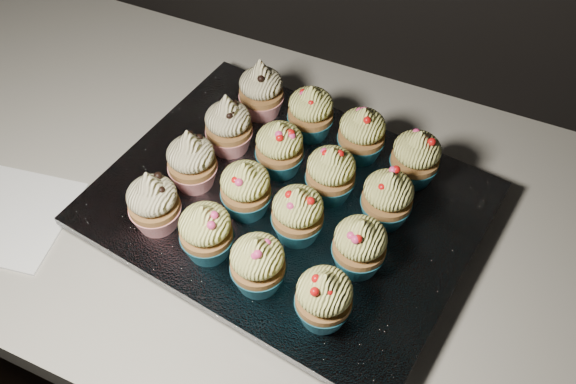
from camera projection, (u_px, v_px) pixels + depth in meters
name	position (u px, v px, depth m)	size (l,w,h in m)	color
cabinet	(317.00, 372.00, 1.20)	(2.40, 0.60, 0.86)	black
worktop	(329.00, 230.00, 0.85)	(2.44, 0.64, 0.04)	beige
napkin	(11.00, 216.00, 0.84)	(0.15, 0.15, 0.00)	white
baking_tray	(288.00, 211.00, 0.83)	(0.43, 0.32, 0.02)	black
foil_lining	(288.00, 203.00, 0.82)	(0.46, 0.36, 0.01)	silver
cupcake_0	(153.00, 202.00, 0.76)	(0.06, 0.06, 0.10)	red
cupcake_1	(206.00, 232.00, 0.73)	(0.06, 0.06, 0.08)	#185D73
cupcake_2	(258.00, 264.00, 0.71)	(0.06, 0.06, 0.08)	#185D73
cupcake_3	(324.00, 298.00, 0.68)	(0.06, 0.06, 0.08)	#185D73
cupcake_4	(192.00, 161.00, 0.80)	(0.06, 0.06, 0.10)	red
cupcake_5	(246.00, 189.00, 0.78)	(0.06, 0.06, 0.08)	#185D73
cupcake_6	(298.00, 214.00, 0.75)	(0.06, 0.06, 0.08)	#185D73
cupcake_7	(360.00, 246.00, 0.72)	(0.06, 0.06, 0.08)	#185D73
cupcake_8	(228.00, 126.00, 0.84)	(0.06, 0.06, 0.10)	red
cupcake_9	(280.00, 148.00, 0.82)	(0.06, 0.06, 0.08)	#185D73
cupcake_10	(331.00, 174.00, 0.79)	(0.06, 0.06, 0.08)	#185D73
cupcake_11	(387.00, 198.00, 0.77)	(0.06, 0.06, 0.08)	#185D73
cupcake_12	(261.00, 90.00, 0.89)	(0.06, 0.06, 0.10)	red
cupcake_13	(311.00, 112.00, 0.86)	(0.06, 0.06, 0.08)	#185D73
cupcake_14	(362.00, 134.00, 0.83)	(0.06, 0.06, 0.08)	#185D73
cupcake_15	(416.00, 158.00, 0.81)	(0.06, 0.06, 0.08)	#185D73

